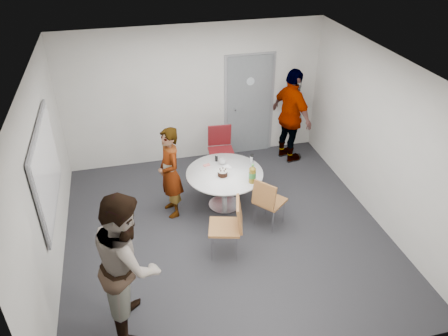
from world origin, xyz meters
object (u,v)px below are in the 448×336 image
object	(u,v)px
whiteboard	(47,169)
chair_near_right	(267,199)
chair_far	(221,145)
person_right	(291,116)
person_main	(170,173)
door	(249,105)
person_left	(128,262)
table	(227,177)
chair_near_left	(231,222)

from	to	relation	value
whiteboard	chair_near_right	size ratio (longest dim) A/B	2.16
chair_far	person_right	size ratio (longest dim) A/B	0.51
chair_far	person_main	size ratio (longest dim) A/B	0.61
door	person_main	bearing A→B (deg)	-136.65
chair_near_right	chair_far	size ratio (longest dim) A/B	0.91
chair_far	person_left	world-z (taller)	person_left
table	chair_far	xyz separation A→B (m)	(0.16, 1.08, 0.00)
table	person_main	distance (m)	0.96
door	table	bearing A→B (deg)	-117.08
chair_near_left	person_main	world-z (taller)	person_main
table	person_main	size ratio (longest dim) A/B	0.82
person_main	whiteboard	bearing A→B (deg)	-84.11
door	person_main	distance (m)	2.56
chair_far	person_main	world-z (taller)	person_main
person_left	chair_near_left	bearing A→B (deg)	-58.88
person_main	chair_near_left	bearing A→B (deg)	19.08
chair_near_right	chair_far	xyz separation A→B (m)	(-0.33, 1.78, 0.06)
chair_near_left	person_right	xyz separation A→B (m)	(1.85, 2.42, 0.37)
person_right	person_main	bearing A→B (deg)	98.82
whiteboard	chair_near_left	distance (m)	2.66
chair_far	person_right	world-z (taller)	person_right
person_main	table	bearing A→B (deg)	75.83
chair_near_left	chair_near_right	bearing A→B (deg)	-41.66
chair_near_left	chair_far	size ratio (longest dim) A/B	0.98
person_main	person_right	bearing A→B (deg)	103.97
whiteboard	table	distance (m)	2.82
chair_near_right	person_right	xyz separation A→B (m)	(1.13, 1.95, 0.41)
table	chair_far	bearing A→B (deg)	81.83
table	person_left	distance (m)	2.68
chair_far	table	bearing A→B (deg)	86.23
whiteboard	person_main	xyz separation A→B (m)	(1.71, 0.53, -0.66)
door	chair_near_right	bearing A→B (deg)	-99.73
chair_near_left	chair_far	bearing A→B (deg)	5.61
chair_near_left	person_left	xyz separation A→B (m)	(-1.47, -0.88, 0.38)
person_left	person_right	xyz separation A→B (m)	(3.32, 3.30, -0.01)
door	chair_near_right	size ratio (longest dim) A/B	2.40
chair_near_right	door	bearing A→B (deg)	131.09
chair_near_right	chair_far	world-z (taller)	chair_far
chair_far	chair_near_right	bearing A→B (deg)	105.05
person_right	table	bearing A→B (deg)	111.24
person_left	door	bearing A→B (deg)	-34.06
door	table	distance (m)	2.06
chair_near_right	person_main	distance (m)	1.62
person_right	whiteboard	bearing A→B (deg)	95.69
door	chair_near_right	xyz separation A→B (m)	(-0.43, -2.48, -0.49)
whiteboard	chair_far	size ratio (longest dim) A/B	1.97
door	whiteboard	distance (m)	4.25
person_left	person_right	bearing A→B (deg)	-44.92
whiteboard	person_right	distance (m)	4.64
chair_near_right	person_left	xyz separation A→B (m)	(-2.19, -1.35, 0.43)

